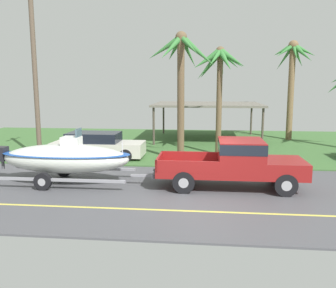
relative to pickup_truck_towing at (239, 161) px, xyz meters
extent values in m
cube|color=#4C4C51|center=(-1.44, -0.89, -1.05)|extent=(36.00, 8.00, 0.06)
cube|color=#3D6633|center=(-1.44, 10.11, -1.03)|extent=(36.00, 14.00, 0.11)
cube|color=#DBCC4C|center=(-1.44, -2.69, -1.02)|extent=(34.20, 0.12, 0.01)
cube|color=maroon|center=(-0.34, 0.00, -0.39)|extent=(5.42, 1.90, 0.22)
cube|color=maroon|center=(1.61, 0.00, -0.09)|extent=(1.52, 1.90, 0.38)
cube|color=maroon|center=(0.04, 0.00, 0.27)|extent=(1.63, 1.90, 1.09)
cube|color=black|center=(0.04, 0.00, 0.58)|extent=(1.65, 1.92, 0.38)
cube|color=#621111|center=(-1.91, 0.00, -0.26)|extent=(2.28, 1.90, 0.04)
cube|color=maroon|center=(-1.91, 0.91, -0.06)|extent=(2.28, 0.08, 0.45)
cube|color=maroon|center=(-1.91, -0.91, -0.06)|extent=(2.28, 0.08, 0.45)
cube|color=maroon|center=(-3.01, 0.00, -0.06)|extent=(0.08, 1.90, 0.45)
cube|color=#333338|center=(-3.11, 0.00, -0.45)|extent=(0.12, 1.71, 0.16)
sphere|color=#B2B2B7|center=(-3.23, 0.00, -0.40)|extent=(0.10, 0.10, 0.10)
cylinder|color=black|center=(1.53, 0.84, -0.62)|extent=(0.80, 0.28, 0.80)
cylinder|color=#9E9EA3|center=(1.53, 0.84, -0.62)|extent=(0.36, 0.29, 0.36)
cylinder|color=black|center=(1.53, -0.84, -0.62)|extent=(0.80, 0.28, 0.80)
cylinder|color=#9E9EA3|center=(1.53, -0.84, -0.62)|extent=(0.36, 0.29, 0.36)
cylinder|color=black|center=(-2.03, 0.84, -0.62)|extent=(0.80, 0.28, 0.80)
cylinder|color=#9E9EA3|center=(-2.03, 0.84, -0.62)|extent=(0.36, 0.29, 0.36)
cylinder|color=black|center=(-2.03, -0.84, -0.62)|extent=(0.80, 0.28, 0.80)
cylinder|color=#9E9EA3|center=(-2.03, -0.84, -0.62)|extent=(0.36, 0.29, 0.36)
cube|color=gray|center=(-3.68, 0.00, -0.64)|extent=(0.90, 0.10, 0.08)
cube|color=gray|center=(-6.71, 0.94, -0.64)|extent=(5.16, 0.12, 0.10)
cube|color=gray|center=(-6.71, -0.94, -0.64)|extent=(5.16, 0.12, 0.10)
cylinder|color=black|center=(-7.23, 1.00, -0.70)|extent=(0.64, 0.22, 0.64)
cylinder|color=#9E9EA3|center=(-7.23, 1.00, -0.70)|extent=(0.29, 0.23, 0.29)
cylinder|color=black|center=(-7.23, -1.00, -0.70)|extent=(0.64, 0.22, 0.64)
cylinder|color=#9E9EA3|center=(-7.23, -1.00, -0.70)|extent=(0.29, 0.23, 0.29)
ellipsoid|color=silver|center=(-6.71, 0.00, -0.03)|extent=(5.03, 1.85, 1.12)
ellipsoid|color=#1E4CA5|center=(-6.71, 0.00, 0.16)|extent=(5.13, 1.88, 0.12)
cube|color=silver|center=(-6.46, 0.00, 0.52)|extent=(0.70, 0.60, 0.65)
cube|color=slate|center=(-6.16, 0.00, 0.99)|extent=(0.06, 0.56, 0.36)
cube|color=black|center=(-9.35, 0.00, 0.11)|extent=(0.36, 0.44, 0.56)
cylinder|color=#4C4C51|center=(-9.35, 0.00, -0.20)|extent=(0.12, 0.12, 0.61)
cylinder|color=silver|center=(-4.45, 0.00, 0.44)|extent=(0.04, 0.04, 0.50)
cube|color=beige|center=(-6.87, 4.84, -0.49)|extent=(4.79, 1.76, 0.70)
cube|color=black|center=(-7.11, 4.84, 0.11)|extent=(2.68, 1.62, 0.50)
cylinder|color=black|center=(-5.24, 5.63, -0.69)|extent=(0.66, 0.22, 0.66)
cylinder|color=#9E9EA3|center=(-5.24, 5.63, -0.69)|extent=(0.30, 0.23, 0.30)
cylinder|color=black|center=(-5.24, 4.05, -0.69)|extent=(0.66, 0.22, 0.66)
cylinder|color=#9E9EA3|center=(-5.24, 4.05, -0.69)|extent=(0.30, 0.23, 0.30)
cylinder|color=black|center=(-8.50, 5.63, -0.69)|extent=(0.66, 0.22, 0.66)
cylinder|color=#9E9EA3|center=(-8.50, 5.63, -0.69)|extent=(0.30, 0.23, 0.30)
cylinder|color=black|center=(-8.50, 4.05, -0.69)|extent=(0.66, 0.22, 0.66)
cylinder|color=#9E9EA3|center=(-8.50, 4.05, -0.69)|extent=(0.30, 0.23, 0.30)
cylinder|color=#4C4238|center=(2.27, 14.59, 0.21)|extent=(0.14, 0.14, 2.45)
cylinder|color=#4C4238|center=(2.27, 9.12, 0.21)|extent=(0.14, 0.14, 2.45)
cylinder|color=#4C4238|center=(-4.55, 14.59, 0.21)|extent=(0.14, 0.14, 2.45)
cylinder|color=#4C4238|center=(-4.55, 9.12, 0.21)|extent=(0.14, 0.14, 2.45)
cube|color=#6B665B|center=(-1.14, 11.86, 1.50)|extent=(7.32, 5.97, 0.14)
cylinder|color=brown|center=(4.61, 12.40, 2.24)|extent=(0.41, 0.58, 6.53)
cone|color=#387A38|center=(5.34, 12.36, 5.14)|extent=(1.65, 0.45, 1.06)
cone|color=#387A38|center=(5.05, 12.83, 4.81)|extent=(1.31, 1.30, 1.62)
cone|color=#387A38|center=(4.68, 12.91, 4.84)|extent=(0.48, 1.31, 1.52)
cone|color=#387A38|center=(4.16, 12.78, 4.69)|extent=(1.26, 1.13, 1.79)
cone|color=#387A38|center=(3.99, 12.50, 5.18)|extent=(1.49, 0.64, 1.02)
cone|color=#387A38|center=(3.99, 11.98, 5.10)|extent=(1.56, 1.20, 1.09)
cone|color=#387A38|center=(4.61, 11.78, 4.97)|extent=(0.29, 1.42, 1.29)
cone|color=#387A38|center=(5.10, 11.87, 4.94)|extent=(1.46, 1.52, 1.46)
sphere|color=brown|center=(4.61, 12.40, 5.50)|extent=(0.66, 0.66, 0.66)
cylinder|color=brown|center=(-2.50, 4.42, 2.03)|extent=(0.35, 0.68, 6.12)
cone|color=#387A38|center=(-1.69, 4.42, 4.40)|extent=(1.88, 0.40, 1.67)
cone|color=#387A38|center=(-2.16, 4.87, 4.40)|extent=(1.03, 1.25, 1.55)
cone|color=#387A38|center=(-2.89, 5.30, 4.61)|extent=(1.13, 2.03, 1.24)
cone|color=#387A38|center=(-3.31, 4.52, 4.59)|extent=(1.85, 0.57, 1.30)
cone|color=#387A38|center=(-2.90, 3.71, 4.53)|extent=(1.19, 1.76, 1.39)
cone|color=#387A38|center=(-2.09, 3.56, 4.62)|extent=(1.14, 1.95, 1.18)
sphere|color=brown|center=(-2.50, 4.42, 5.09)|extent=(0.56, 0.56, 0.56)
cylinder|color=brown|center=(-0.55, 6.29, 1.79)|extent=(0.30, 0.30, 5.62)
cone|color=#387A38|center=(0.05, 6.30, 4.18)|extent=(1.39, 0.37, 1.12)
cone|color=#387A38|center=(-0.05, 6.67, 4.18)|extent=(1.32, 1.09, 1.09)
cone|color=#387A38|center=(-0.44, 6.90, 4.00)|extent=(0.59, 1.51, 1.44)
cone|color=#387A38|center=(-1.06, 6.92, 3.91)|extent=(1.50, 1.71, 1.68)
cone|color=#387A38|center=(-1.15, 6.39, 3.86)|extent=(1.47, 0.52, 1.66)
cone|color=#387A38|center=(-1.24, 6.08, 4.14)|extent=(1.72, 0.89, 1.27)
cone|color=#387A38|center=(-0.83, 5.58, 4.18)|extent=(0.93, 1.69, 1.12)
cone|color=#387A38|center=(-0.31, 5.53, 4.07)|extent=(0.91, 1.85, 1.38)
cone|color=#387A38|center=(0.02, 5.59, 4.15)|extent=(1.56, 1.78, 1.24)
sphere|color=brown|center=(-0.55, 6.29, 4.60)|extent=(0.48, 0.48, 0.48)
cylinder|color=brown|center=(-9.84, 4.20, 3.48)|extent=(0.24, 0.24, 9.00)
camera|label=1|loc=(-1.33, -13.09, 2.80)|focal=37.78mm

